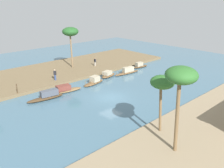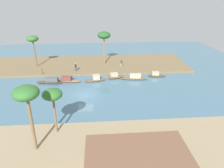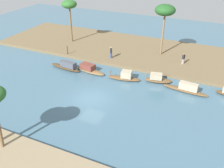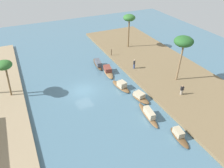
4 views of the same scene
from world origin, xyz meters
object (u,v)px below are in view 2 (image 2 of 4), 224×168
(person_by_mooring, at_px, (121,63))
(riverside_building, at_px, (136,164))
(sampan_open_hull, at_px, (68,80))
(sampan_with_red_awning, at_px, (115,76))
(sampan_foreground, at_px, (156,75))
(person_on_near_bank, at_px, (76,67))
(mooring_post, at_px, (42,71))
(palm_tree_left_near, at_px, (104,36))
(palm_tree_right_short, at_px, (52,95))
(sampan_upstream_small, at_px, (95,79))
(palm_tree_left_far, at_px, (33,40))
(sampan_near_left_bank, at_px, (134,77))
(sampan_midstream, at_px, (50,81))
(palm_tree_right_tall, at_px, (26,95))

(person_by_mooring, relative_size, riverside_building, 0.18)
(sampan_open_hull, xyz_separation_m, person_by_mooring, (-11.11, -6.96, 0.69))
(sampan_open_hull, bearing_deg, sampan_with_red_awning, -164.08)
(sampan_foreground, distance_m, person_on_near_bank, 16.89)
(mooring_post, bearing_deg, riverside_building, 118.62)
(person_on_near_bank, distance_m, mooring_post, 6.81)
(sampan_foreground, xyz_separation_m, person_on_near_bank, (16.54, -3.34, 0.84))
(person_on_near_bank, xyz_separation_m, palm_tree_left_near, (-6.28, -4.55, 5.70))
(person_on_near_bank, bearing_deg, palm_tree_right_short, 142.14)
(sampan_with_red_awning, height_order, palm_tree_left_near, palm_tree_left_near)
(sampan_upstream_small, bearing_deg, person_by_mooring, -139.07)
(sampan_open_hull, height_order, mooring_post, mooring_post)
(palm_tree_left_far, bearing_deg, riverside_building, 118.13)
(person_by_mooring, bearing_deg, sampan_near_left_bank, -151.58)
(sampan_midstream, bearing_deg, palm_tree_left_far, -54.79)
(sampan_near_left_bank, distance_m, person_on_near_bank, 12.67)
(sampan_open_hull, relative_size, sampan_upstream_small, 1.06)
(person_by_mooring, xyz_separation_m, palm_tree_left_far, (19.14, -1.39, 5.38))
(sampan_with_red_awning, relative_size, palm_tree_right_tall, 0.47)
(sampan_near_left_bank, height_order, sampan_foreground, sampan_near_left_bank)
(palm_tree_right_tall, distance_m, palm_tree_right_short, 3.66)
(sampan_upstream_small, bearing_deg, sampan_with_red_awning, -173.18)
(person_by_mooring, bearing_deg, person_on_near_bank, 117.01)
(sampan_open_hull, bearing_deg, palm_tree_left_near, -119.51)
(person_by_mooring, bearing_deg, sampan_open_hull, 135.94)
(sampan_upstream_small, distance_m, palm_tree_left_near, 11.49)
(palm_tree_left_far, bearing_deg, person_on_near_bank, 157.72)
(person_by_mooring, height_order, palm_tree_right_tall, palm_tree_right_tall)
(sampan_midstream, xyz_separation_m, palm_tree_left_far, (4.78, -9.01, 6.00))
(sampan_midstream, height_order, sampan_foreground, sampan_midstream)
(sampan_open_hull, bearing_deg, mooring_post, -20.76)
(person_by_mooring, bearing_deg, palm_tree_left_far, 99.68)
(sampan_near_left_bank, distance_m, sampan_open_hull, 12.89)
(sampan_foreground, relative_size, palm_tree_left_far, 0.52)
(sampan_foreground, bearing_deg, riverside_building, 76.96)
(sampan_with_red_awning, height_order, mooring_post, mooring_post)
(sampan_upstream_small, distance_m, palm_tree_right_tall, 20.69)
(mooring_post, xyz_separation_m, riverside_building, (-14.42, 26.42, 0.99))
(sampan_near_left_bank, height_order, sampan_open_hull, sampan_near_left_bank)
(sampan_near_left_bank, distance_m, palm_tree_right_tall, 24.26)
(sampan_open_hull, bearing_deg, person_on_near_bank, -93.99)
(palm_tree_right_short, bearing_deg, sampan_upstream_small, -106.21)
(sampan_open_hull, xyz_separation_m, palm_tree_left_near, (-7.36, -9.17, 6.52))
(sampan_near_left_bank, xyz_separation_m, mooring_post, (18.47, -3.13, 0.63))
(mooring_post, relative_size, palm_tree_right_short, 0.23)
(sampan_open_hull, relative_size, palm_tree_right_tall, 0.63)
(sampan_near_left_bank, height_order, mooring_post, mooring_post)
(sampan_midstream, bearing_deg, person_on_near_bank, -122.21)
(sampan_foreground, height_order, palm_tree_right_tall, palm_tree_right_tall)
(sampan_near_left_bank, relative_size, palm_tree_right_short, 0.97)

